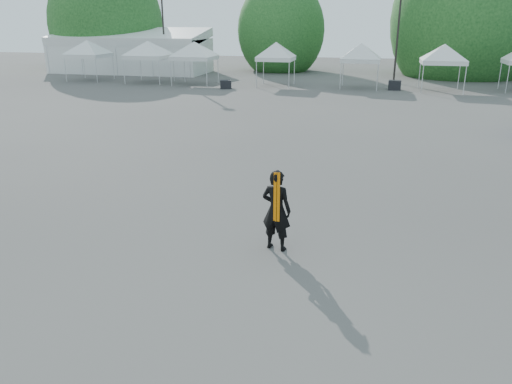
# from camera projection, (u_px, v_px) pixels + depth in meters

# --- Properties ---
(ground) EXTENTS (120.00, 120.00, 0.00)m
(ground) POSITION_uv_depth(u_px,v_px,m) (301.00, 230.00, 12.44)
(ground) COLOR #474442
(ground) RESTS_ON ground
(marquee) EXTENTS (15.00, 6.25, 4.23)m
(marquee) POSITION_uv_depth(u_px,v_px,m) (131.00, 52.00, 48.74)
(marquee) COLOR silver
(marquee) RESTS_ON ground
(light_pole_west) EXTENTS (0.60, 0.25, 10.30)m
(light_pole_west) POSITION_uv_depth(u_px,v_px,m) (162.00, 10.00, 45.71)
(light_pole_west) COLOR black
(light_pole_west) RESTS_ON ground
(light_pole_east) EXTENTS (0.60, 0.25, 9.80)m
(light_pole_east) POSITION_uv_depth(u_px,v_px,m) (400.00, 12.00, 39.41)
(light_pole_east) COLOR black
(light_pole_east) RESTS_ON ground
(tree_far_w) EXTENTS (4.80, 4.80, 7.30)m
(tree_far_w) POSITION_uv_depth(u_px,v_px,m) (106.00, 24.00, 51.52)
(tree_far_w) COLOR #382314
(tree_far_w) RESTS_ON ground
(tree_mid_w) EXTENTS (4.16, 4.16, 6.33)m
(tree_mid_w) POSITION_uv_depth(u_px,v_px,m) (281.00, 30.00, 49.66)
(tree_mid_w) COLOR #382314
(tree_mid_w) RESTS_ON ground
(tree_mid_e) EXTENTS (5.12, 5.12, 7.79)m
(tree_mid_e) POSITION_uv_depth(u_px,v_px,m) (465.00, 21.00, 44.76)
(tree_mid_e) COLOR #382314
(tree_mid_e) RESTS_ON ground
(tent_a) EXTENTS (4.31, 4.31, 3.88)m
(tent_a) POSITION_uv_depth(u_px,v_px,m) (87.00, 43.00, 41.89)
(tent_a) COLOR silver
(tent_a) RESTS_ON ground
(tent_b) EXTENTS (4.57, 4.57, 3.88)m
(tent_b) POSITION_uv_depth(u_px,v_px,m) (148.00, 44.00, 40.47)
(tent_b) COLOR silver
(tent_b) RESTS_ON ground
(tent_c) EXTENTS (4.44, 4.44, 3.88)m
(tent_c) POSITION_uv_depth(u_px,v_px,m) (194.00, 45.00, 39.26)
(tent_c) COLOR silver
(tent_c) RESTS_ON ground
(tent_d) EXTENTS (3.87, 3.87, 3.88)m
(tent_d) POSITION_uv_depth(u_px,v_px,m) (276.00, 46.00, 38.42)
(tent_d) COLOR silver
(tent_d) RESTS_ON ground
(tent_e) EXTENTS (4.04, 4.04, 3.88)m
(tent_e) POSITION_uv_depth(u_px,v_px,m) (361.00, 47.00, 37.04)
(tent_e) COLOR silver
(tent_e) RESTS_ON ground
(tent_f) EXTENTS (4.28, 4.28, 3.88)m
(tent_f) POSITION_uv_depth(u_px,v_px,m) (445.00, 48.00, 35.53)
(tent_f) COLOR silver
(tent_f) RESTS_ON ground
(man) EXTENTS (0.77, 0.59, 1.88)m
(man) POSITION_uv_depth(u_px,v_px,m) (276.00, 210.00, 11.15)
(man) COLOR black
(man) RESTS_ON ground
(crate_west) EXTENTS (0.98, 0.87, 0.64)m
(crate_west) POSITION_uv_depth(u_px,v_px,m) (226.00, 84.00, 37.68)
(crate_west) COLOR black
(crate_west) RESTS_ON ground
(crate_mid) EXTENTS (0.94, 0.75, 0.71)m
(crate_mid) POSITION_uv_depth(u_px,v_px,m) (395.00, 85.00, 37.01)
(crate_mid) COLOR black
(crate_mid) RESTS_ON ground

